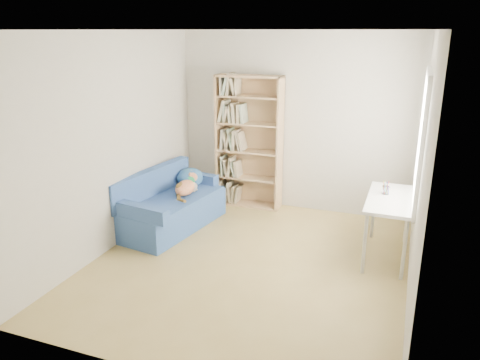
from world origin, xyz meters
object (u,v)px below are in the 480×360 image
bookshelf (249,148)px  sofa (171,204)px  desk (390,204)px  pen_cup (386,189)px

bookshelf → sofa: bearing=-122.1°
desk → pen_cup: bearing=120.3°
sofa → bookshelf: (0.73, 1.16, 0.60)m
desk → pen_cup: 0.20m
sofa → bookshelf: size_ratio=0.87×
bookshelf → pen_cup: size_ratio=12.42×
sofa → pen_cup: 2.83m
sofa → bookshelf: 1.49m
bookshelf → desk: (2.13, -1.08, -0.25)m
bookshelf → pen_cup: (2.06, -0.97, -0.11)m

